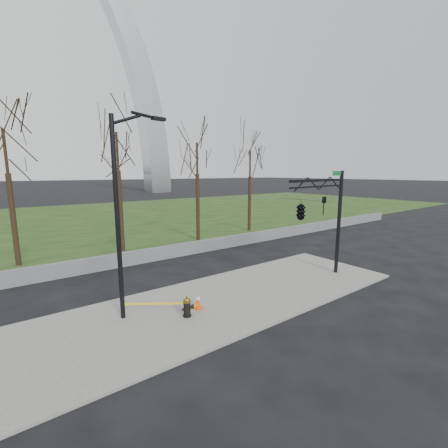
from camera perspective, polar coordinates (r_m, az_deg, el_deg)
ground at (r=14.79m, az=1.69°, el=-13.80°), size 500.00×500.00×0.00m
sidewalk at (r=14.77m, az=1.69°, el=-13.62°), size 18.00×6.00×0.10m
grass_strip at (r=41.92m, az=-24.55°, el=0.78°), size 120.00×40.00×0.06m
guardrail at (r=21.16m, az=-11.87°, el=-5.42°), size 60.00×0.30×0.90m
gateway_arch at (r=90.07m, az=-32.89°, el=25.43°), size 66.00×6.00×65.00m
tree_row at (r=22.99m, az=-27.14°, el=5.55°), size 36.73×4.00×9.31m
fire_hydrant at (r=12.82m, az=-6.94°, el=-15.28°), size 0.54×0.35×0.87m
traffic_cone at (r=13.45m, az=-4.93°, el=-14.32°), size 0.37×0.37×0.66m
street_light at (r=12.29m, az=-18.66°, el=3.58°), size 2.38×0.54×8.21m
traffic_signal_mast at (r=15.53m, az=15.83°, el=2.87°), size 5.07×2.53×6.00m
caution_tape at (r=12.97m, az=-11.23°, el=-14.70°), size 2.87×1.46×0.44m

